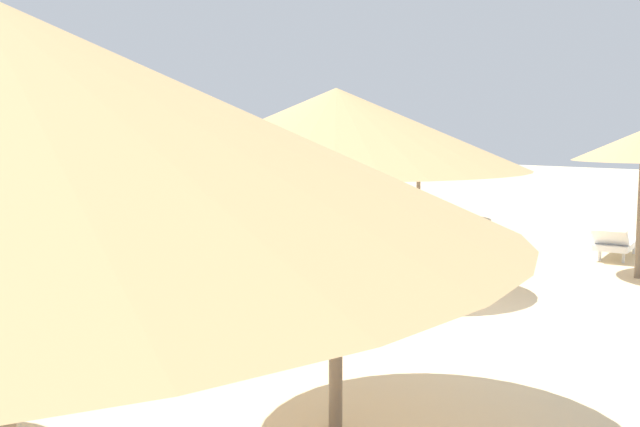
% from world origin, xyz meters
% --- Properties ---
extents(ground_plane, '(80.00, 80.00, 0.00)m').
position_xyz_m(ground_plane, '(0.00, 0.00, 0.00)').
color(ground_plane, beige).
extents(parasol_0, '(2.99, 2.99, 2.85)m').
position_xyz_m(parasol_0, '(0.42, 2.00, 2.52)').
color(parasol_0, '#75604C').
rests_on(parasol_0, ground).
extents(parasol_2, '(2.52, 2.52, 2.54)m').
position_xyz_m(parasol_2, '(8.44, 7.79, 2.28)').
color(parasol_2, '#75604C').
rests_on(parasol_2, ground).
extents(parasol_3, '(2.64, 2.64, 2.75)m').
position_xyz_m(parasol_3, '(-0.41, 7.19, 2.43)').
color(parasol_3, '#75604C').
rests_on(parasol_3, ground).
extents(parasol_6, '(3.09, 3.09, 2.57)m').
position_xyz_m(parasol_6, '(3.18, 5.20, 2.33)').
color(parasol_6, '#75604C').
rests_on(parasol_6, ground).
extents(parasol_7, '(3.18, 3.18, 2.91)m').
position_xyz_m(parasol_7, '(-3.92, -1.38, 2.57)').
color(parasol_7, '#75604C').
rests_on(parasol_7, ground).
extents(parasol_9, '(2.47, 2.47, 2.92)m').
position_xyz_m(parasol_9, '(-4.29, 5.10, 2.59)').
color(parasol_9, '#75604C').
rests_on(parasol_9, ground).
extents(lounger_0, '(0.71, 1.89, 0.77)m').
position_xyz_m(lounger_0, '(2.43, 2.80, 0.32)').
color(lounger_0, white).
rests_on(lounger_0, ground).
extents(lounger_1, '(1.99, 1.10, 0.72)m').
position_xyz_m(lounger_1, '(6.09, 0.76, 0.32)').
color(lounger_1, white).
rests_on(lounger_1, ground).
extents(lounger_2, '(1.51, 1.93, 0.76)m').
position_xyz_m(lounger_2, '(8.89, 9.53, 0.32)').
color(lounger_2, white).
rests_on(lounger_2, ground).
extents(lounger_3, '(1.89, 1.62, 0.76)m').
position_xyz_m(lounger_3, '(-1.05, 8.81, 0.32)').
color(lounger_3, white).
rests_on(lounger_3, ground).
extents(lounger_6, '(1.89, 1.70, 0.64)m').
position_xyz_m(lounger_6, '(4.71, 5.27, 0.31)').
color(lounger_6, white).
rests_on(lounger_6, ground).
extents(parked_car, '(4.25, 2.56, 1.72)m').
position_xyz_m(parked_car, '(7.54, 17.78, 0.82)').
color(parked_car, '#194C9E').
rests_on(parked_car, ground).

